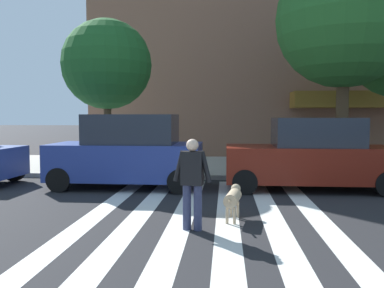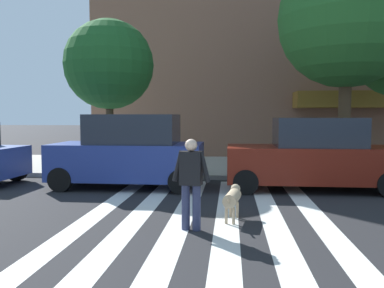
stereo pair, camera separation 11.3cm
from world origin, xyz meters
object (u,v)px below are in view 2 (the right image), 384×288
Objects in this scene: parked_car_behind_first at (130,152)px; pedestrian_dog_walker at (191,179)px; dog_on_leash at (233,198)px; parked_car_third_in_line at (312,156)px; street_tree_nearest at (109,65)px; street_tree_middle at (347,20)px.

pedestrian_dog_walker is (2.19, -4.21, -0.08)m from parked_car_behind_first.
parked_car_third_in_line is at bearing 57.51° from dog_on_leash.
parked_car_third_in_line is 5.13m from pedestrian_dog_walker.
parked_car_behind_first is 3.70× the size of dog_on_leash.
street_tree_nearest is 7.99m from dog_on_leash.
street_tree_nearest is at bearing 159.27° from parked_car_third_in_line.
parked_car_third_in_line is 4.12m from dog_on_leash.
dog_on_leash is (4.24, -5.88, -3.36)m from street_tree_nearest.
parked_car_third_in_line is 7.45m from street_tree_nearest.
parked_car_behind_first is 5.12m from parked_car_third_in_line.
parked_car_third_in_line is at bearing 0.00° from parked_car_behind_first.
parked_car_behind_first reaches higher than parked_car_third_in_line.
street_tree_nearest is at bearing 179.70° from street_tree_middle.
pedestrian_dog_walker is (-4.42, -6.61, -4.23)m from street_tree_middle.
street_tree_middle reaches higher than pedestrian_dog_walker.
parked_car_behind_first is 4.56m from dog_on_leash.
parked_car_third_in_line is 2.78× the size of pedestrian_dog_walker.
street_tree_middle is 9.00m from pedestrian_dog_walker.
parked_car_behind_first is at bearing -61.67° from street_tree_nearest.
parked_car_third_in_line is 5.07m from street_tree_middle.
parked_car_third_in_line is (5.12, 0.00, -0.07)m from parked_car_behind_first.
dog_on_leash is (-2.19, -3.45, -0.50)m from parked_car_third_in_line.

